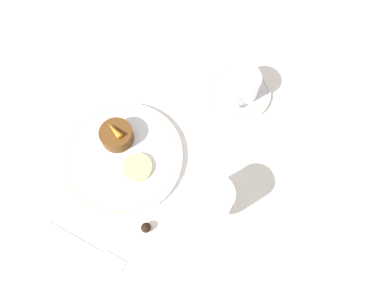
{
  "coord_description": "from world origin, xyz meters",
  "views": [
    {
      "loc": [
        0.25,
        0.24,
        0.79
      ],
      "look_at": [
        -0.05,
        0.12,
        0.04
      ],
      "focal_mm": 35.0,
      "sensor_mm": 36.0,
      "label": 1
    }
  ],
  "objects_px": {
    "wine_glass": "(213,199)",
    "fork": "(93,249)",
    "coffee_cup": "(242,84)",
    "dinner_plate": "(122,157)",
    "dessert_cake": "(117,135)"
  },
  "relations": [
    {
      "from": "dinner_plate",
      "to": "coffee_cup",
      "type": "distance_m",
      "value": 0.32
    },
    {
      "from": "wine_glass",
      "to": "fork",
      "type": "xyz_separation_m",
      "value": [
        0.17,
        -0.2,
        -0.07
      ]
    },
    {
      "from": "dinner_plate",
      "to": "fork",
      "type": "height_order",
      "value": "dinner_plate"
    },
    {
      "from": "dinner_plate",
      "to": "coffee_cup",
      "type": "height_order",
      "value": "coffee_cup"
    },
    {
      "from": "dinner_plate",
      "to": "wine_glass",
      "type": "height_order",
      "value": "wine_glass"
    },
    {
      "from": "coffee_cup",
      "to": "wine_glass",
      "type": "relative_size",
      "value": 0.99
    },
    {
      "from": "dinner_plate",
      "to": "fork",
      "type": "bearing_deg",
      "value": 7.83
    },
    {
      "from": "coffee_cup",
      "to": "dessert_cake",
      "type": "relative_size",
      "value": 1.49
    },
    {
      "from": "dinner_plate",
      "to": "dessert_cake",
      "type": "height_order",
      "value": "dessert_cake"
    },
    {
      "from": "coffee_cup",
      "to": "fork",
      "type": "bearing_deg",
      "value": -20.06
    },
    {
      "from": "dinner_plate",
      "to": "coffee_cup",
      "type": "relative_size",
      "value": 2.49
    },
    {
      "from": "coffee_cup",
      "to": "dessert_cake",
      "type": "distance_m",
      "value": 0.31
    },
    {
      "from": "dessert_cake",
      "to": "wine_glass",
      "type": "bearing_deg",
      "value": 74.19
    },
    {
      "from": "wine_glass",
      "to": "fork",
      "type": "height_order",
      "value": "wine_glass"
    },
    {
      "from": "dinner_plate",
      "to": "coffee_cup",
      "type": "xyz_separation_m",
      "value": [
        -0.26,
        0.2,
        0.03
      ]
    }
  ]
}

